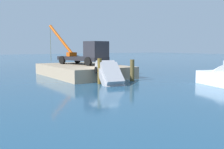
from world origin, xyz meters
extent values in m
plane|color=navy|center=(0.00, 0.00, 0.00)|extent=(200.00, 200.00, 0.00)
cube|color=gray|center=(-4.81, 0.00, 0.64)|extent=(11.62, 7.57, 1.29)
cube|color=black|center=(-5.99, 0.57, 2.01)|extent=(7.14, 4.19, 0.45)
cube|color=#26262C|center=(-3.65, 1.20, 3.15)|extent=(2.45, 2.82, 1.83)
cylinder|color=black|center=(-4.05, 2.40, 1.79)|extent=(1.04, 0.55, 1.00)
cylinder|color=black|center=(-3.39, -0.02, 1.79)|extent=(1.04, 0.55, 1.00)
cylinder|color=black|center=(-8.58, 1.16, 1.79)|extent=(1.04, 0.55, 1.00)
cylinder|color=black|center=(-7.92, -1.26, 1.79)|extent=(1.04, 0.55, 1.00)
cylinder|color=#BF4C0C|center=(-9.53, -0.74, 4.42)|extent=(3.59, 2.00, 3.83)
cube|color=#BF4C0C|center=(-7.93, 0.04, 2.49)|extent=(1.00, 1.00, 0.50)
cylinder|color=#4C4C19|center=(-11.14, -1.53, 3.82)|extent=(0.04, 0.04, 4.78)
cylinder|color=#282828|center=(-3.55, 2.40, 1.65)|extent=(0.28, 0.28, 0.73)
cylinder|color=orange|center=(-3.55, 2.40, 2.38)|extent=(0.34, 0.34, 0.73)
sphere|color=tan|center=(-3.55, 2.40, 2.85)|extent=(0.21, 0.21, 0.21)
cube|color=#99999E|center=(2.96, -1.08, 0.49)|extent=(4.21, 2.64, 3.30)
cube|color=#99999E|center=(3.12, -1.12, 1.06)|extent=(2.56, 2.08, 1.95)
cylinder|color=black|center=(4.17, -0.39, -0.74)|extent=(0.93, 0.41, 0.90)
cylinder|color=black|center=(3.78, -2.21, -0.74)|extent=(0.93, 0.41, 0.90)
cylinder|color=black|center=(1.77, 0.13, 1.24)|extent=(0.93, 0.41, 0.90)
cylinder|color=black|center=(1.37, -1.69, 1.24)|extent=(0.93, 0.41, 0.90)
cone|color=white|center=(6.72, 8.14, 0.09)|extent=(4.63, 4.33, 3.46)
cylinder|color=silver|center=(8.32, 7.72, 1.67)|extent=(0.06, 0.06, 1.00)
cylinder|color=brown|center=(1.91, -1.67, 1.18)|extent=(0.39, 0.39, 2.36)
cylinder|color=brown|center=(1.96, 2.10, 1.08)|extent=(0.43, 0.43, 2.16)
camera|label=1|loc=(22.24, -13.76, 3.41)|focal=41.18mm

